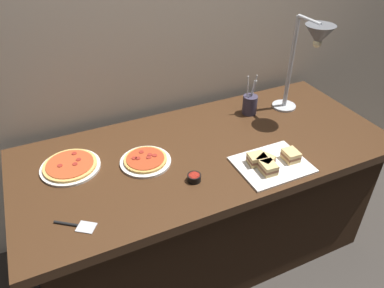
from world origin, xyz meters
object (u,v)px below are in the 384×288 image
(pizza_plate_center, at_px, (145,161))
(sandwich_platter, at_px, (271,163))
(utensil_holder, at_px, (250,104))
(sauce_cup_near, at_px, (194,177))
(pizza_plate_front, at_px, (70,166))
(serving_spatula, at_px, (77,226))
(heat_lamp, at_px, (312,45))

(pizza_plate_center, relative_size, sandwich_platter, 0.73)
(sandwich_platter, bearing_deg, utensil_holder, 69.65)
(sauce_cup_near, distance_m, utensil_holder, 0.68)
(pizza_plate_front, distance_m, utensil_holder, 1.04)
(sandwich_platter, xyz_separation_m, utensil_holder, (0.17, 0.47, 0.04))
(pizza_plate_center, relative_size, serving_spatula, 1.55)
(sandwich_platter, xyz_separation_m, serving_spatula, (-0.91, 0.01, -0.02))
(sauce_cup_near, height_order, serving_spatula, sauce_cup_near)
(sandwich_platter, xyz_separation_m, sauce_cup_near, (-0.37, 0.06, -0.00))
(heat_lamp, bearing_deg, serving_spatula, -167.07)
(heat_lamp, bearing_deg, sandwich_platter, -142.71)
(heat_lamp, distance_m, sandwich_platter, 0.65)
(utensil_holder, bearing_deg, heat_lamp, -35.16)
(pizza_plate_front, xyz_separation_m, serving_spatula, (-0.04, -0.38, -0.01))
(heat_lamp, xyz_separation_m, pizza_plate_front, (-1.27, 0.08, -0.41))
(pizza_plate_center, height_order, sauce_cup_near, sauce_cup_near)
(heat_lamp, xyz_separation_m, utensil_holder, (-0.23, 0.16, -0.37))
(heat_lamp, xyz_separation_m, serving_spatula, (-1.31, -0.30, -0.42))
(pizza_plate_front, distance_m, sandwich_platter, 0.94)
(sandwich_platter, relative_size, utensil_holder, 1.44)
(sauce_cup_near, bearing_deg, sandwich_platter, -8.94)
(pizza_plate_center, distance_m, utensil_holder, 0.73)
(heat_lamp, relative_size, sauce_cup_near, 8.81)
(utensil_holder, relative_size, serving_spatula, 1.48)
(sandwich_platter, distance_m, sauce_cup_near, 0.38)
(heat_lamp, distance_m, sauce_cup_near, 0.91)
(sauce_cup_near, bearing_deg, serving_spatula, -174.40)
(pizza_plate_front, bearing_deg, serving_spatula, -96.40)
(pizza_plate_front, xyz_separation_m, utensil_holder, (1.04, 0.08, 0.05))
(pizza_plate_front, relative_size, pizza_plate_center, 1.14)
(serving_spatula, bearing_deg, sandwich_platter, -0.41)
(pizza_plate_center, relative_size, sauce_cup_near, 3.93)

